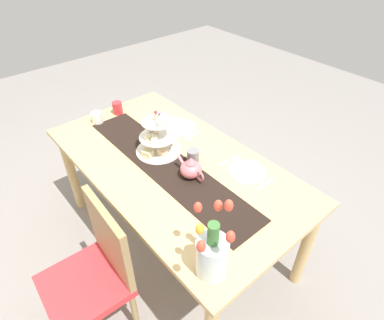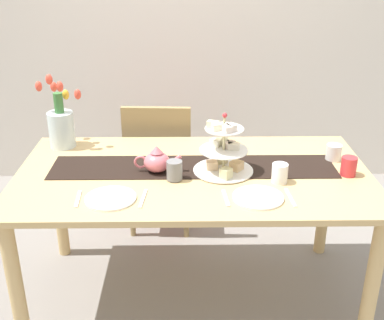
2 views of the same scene
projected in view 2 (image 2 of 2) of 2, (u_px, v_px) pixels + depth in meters
name	position (u px, v px, depth m)	size (l,w,h in m)	color
ground_plane	(193.00, 293.00, 2.74)	(8.00, 8.00, 0.00)	gray
room_wall_rear	(190.00, 17.00, 3.65)	(6.00, 0.08, 2.60)	silver
dining_table	(193.00, 189.00, 2.47)	(1.77, 0.96, 0.76)	tan
chair_left	(159.00, 161.00, 3.17)	(0.44, 0.44, 0.91)	#9C8254
table_runner	(193.00, 167.00, 2.48)	(1.44, 0.28, 0.00)	black
tiered_cake_stand	(224.00, 153.00, 2.39)	(0.30, 0.30, 0.30)	beige
teapot	(157.00, 161.00, 2.40)	(0.24, 0.13, 0.14)	#D66B75
tulip_vase	(61.00, 124.00, 2.68)	(0.25, 0.20, 0.43)	silver
cream_jug	(334.00, 152.00, 2.54)	(0.08, 0.08, 0.09)	white
dinner_plate_left	(111.00, 198.00, 2.16)	(0.23, 0.23, 0.01)	white
fork_left	(78.00, 199.00, 2.16)	(0.02, 0.15, 0.01)	silver
knife_left	(143.00, 198.00, 2.17)	(0.01, 0.17, 0.01)	silver
dinner_plate_right	(258.00, 197.00, 2.17)	(0.23, 0.23, 0.01)	white
fork_right	(226.00, 198.00, 2.17)	(0.02, 0.15, 0.01)	silver
knife_right	(290.00, 198.00, 2.17)	(0.01, 0.17, 0.01)	silver
mug_grey	(174.00, 170.00, 2.32)	(0.08, 0.08, 0.10)	slate
mug_white_text	(280.00, 173.00, 2.30)	(0.08, 0.08, 0.10)	white
mug_orange	(349.00, 166.00, 2.37)	(0.08, 0.08, 0.10)	red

